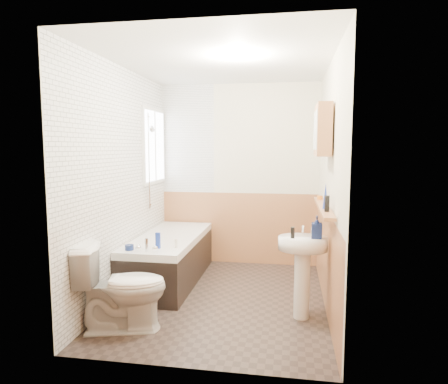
{
  "coord_description": "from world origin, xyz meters",
  "views": [
    {
      "loc": [
        0.71,
        -4.12,
        1.64
      ],
      "look_at": [
        0.0,
        0.15,
        1.15
      ],
      "focal_mm": 32.0,
      "sensor_mm": 36.0,
      "label": 1
    }
  ],
  "objects_px": {
    "sink": "(302,260)",
    "pine_shelf": "(323,207)",
    "bathtub": "(170,257)",
    "medicine_cabinet": "(322,130)",
    "toilet": "(122,287)"
  },
  "relations": [
    {
      "from": "bathtub",
      "to": "pine_shelf",
      "type": "distance_m",
      "value": 2.01
    },
    {
      "from": "sink",
      "to": "medicine_cabinet",
      "type": "relative_size",
      "value": 1.63
    },
    {
      "from": "toilet",
      "to": "medicine_cabinet",
      "type": "height_order",
      "value": "medicine_cabinet"
    },
    {
      "from": "bathtub",
      "to": "sink",
      "type": "xyz_separation_m",
      "value": [
        1.57,
        -0.83,
        0.27
      ]
    },
    {
      "from": "pine_shelf",
      "to": "sink",
      "type": "bearing_deg",
      "value": -128.82
    },
    {
      "from": "bathtub",
      "to": "toilet",
      "type": "distance_m",
      "value": 1.34
    },
    {
      "from": "toilet",
      "to": "pine_shelf",
      "type": "distance_m",
      "value": 2.06
    },
    {
      "from": "bathtub",
      "to": "medicine_cabinet",
      "type": "distance_m",
      "value": 2.37
    },
    {
      "from": "bathtub",
      "to": "sink",
      "type": "bearing_deg",
      "value": -27.73
    },
    {
      "from": "sink",
      "to": "pine_shelf",
      "type": "xyz_separation_m",
      "value": [
        0.2,
        0.25,
        0.48
      ]
    },
    {
      "from": "toilet",
      "to": "medicine_cabinet",
      "type": "distance_m",
      "value": 2.39
    },
    {
      "from": "medicine_cabinet",
      "to": "sink",
      "type": "bearing_deg",
      "value": -124.12
    },
    {
      "from": "toilet",
      "to": "sink",
      "type": "height_order",
      "value": "sink"
    },
    {
      "from": "medicine_cabinet",
      "to": "pine_shelf",
      "type": "bearing_deg",
      "value": -11.13
    },
    {
      "from": "sink",
      "to": "medicine_cabinet",
      "type": "xyz_separation_m",
      "value": [
        0.17,
        0.25,
        1.23
      ]
    }
  ]
}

